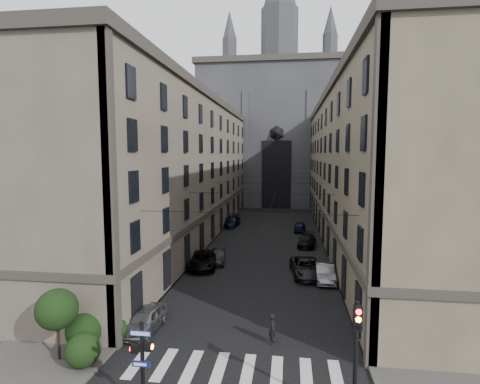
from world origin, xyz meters
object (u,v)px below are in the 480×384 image
at_px(gothic_tower, 279,126).
at_px(traffic_light_right, 356,347).
at_px(pedestrian_signal_left, 142,359).
at_px(car_right_midfar, 307,241).
at_px(car_right_midnear, 306,268).
at_px(car_left_far, 231,222).
at_px(car_left_midfar, 204,260).
at_px(car_right_near, 325,273).
at_px(car_right_far, 300,227).
at_px(car_left_near, 146,320).
at_px(pedestrian, 273,329).
at_px(car_left_midnear, 218,256).

bearing_deg(gothic_tower, traffic_light_right, -85.62).
xyz_separation_m(gothic_tower, pedestrian_signal_left, (-3.51, -73.46, -15.48)).
bearing_deg(car_right_midfar, car_right_midnear, -85.43).
height_order(pedestrian_signal_left, car_left_far, pedestrian_signal_left).
bearing_deg(car_left_midfar, car_right_near, -16.76).
distance_m(car_right_midfar, car_right_far, 8.54).
bearing_deg(car_right_far, car_left_near, -105.48).
height_order(car_left_near, car_right_midnear, car_right_midnear).
distance_m(car_left_midfar, car_left_far, 21.36).
xyz_separation_m(pedestrian_signal_left, car_right_near, (9.50, 18.22, -1.57)).
distance_m(pedestrian_signal_left, pedestrian, 8.58).
bearing_deg(pedestrian, car_right_near, -13.51).
height_order(car_right_near, car_right_midnear, car_right_midnear).
distance_m(pedestrian_signal_left, car_left_far, 42.08).
height_order(traffic_light_right, car_right_midnear, traffic_light_right).
distance_m(car_left_far, car_right_midnear, 24.99).
relative_size(car_right_far, pedestrian, 2.26).
bearing_deg(car_left_midfar, pedestrian_signal_left, -89.30).
xyz_separation_m(car_left_midfar, car_right_far, (9.93, 18.66, -0.09)).
bearing_deg(pedestrian_signal_left, car_left_far, 93.66).
distance_m(car_left_midnear, car_right_midnear, 9.45).
xyz_separation_m(pedestrian_signal_left, car_left_midfar, (-2.10, 20.61, -1.53)).
bearing_deg(car_left_midfar, traffic_light_right, -66.07).
xyz_separation_m(pedestrian_signal_left, pedestrian, (5.41, 6.50, -1.42)).
height_order(car_left_midnear, car_left_far, car_left_far).
bearing_deg(car_left_far, gothic_tower, 84.07).
bearing_deg(traffic_light_right, car_left_midfar, 119.04).
relative_size(car_left_midnear, car_right_near, 0.89).
distance_m(car_left_midnear, pedestrian, 17.15).
relative_size(car_left_midnear, pedestrian, 2.24).
bearing_deg(car_right_midnear, pedestrian_signal_left, -118.69).
xyz_separation_m(gothic_tower, car_left_midfar, (-5.61, -52.84, -17.01)).
bearing_deg(car_right_midfar, car_left_near, -107.95).
relative_size(gothic_tower, car_right_midnear, 10.11).
height_order(car_left_near, car_left_midnear, car_left_near).
xyz_separation_m(traffic_light_right, pedestrian, (-3.70, 6.08, -2.39)).
xyz_separation_m(traffic_light_right, car_left_far, (-11.80, 41.54, -2.51)).
xyz_separation_m(car_left_midnear, car_left_midfar, (-1.09, -1.79, 0.12)).
distance_m(traffic_light_right, car_left_near, 13.78).
distance_m(gothic_tower, traffic_light_right, 74.67).
relative_size(car_left_far, pedestrian, 2.97).
bearing_deg(pedestrian_signal_left, pedestrian, 50.21).
relative_size(car_right_midnear, car_right_far, 1.41).
relative_size(traffic_light_right, car_right_midfar, 1.07).
height_order(pedestrian_signal_left, car_right_far, pedestrian_signal_left).
height_order(car_right_midfar, pedestrian, pedestrian).
bearing_deg(pedestrian_signal_left, traffic_light_right, 2.64).
bearing_deg(car_left_far, car_right_near, -57.62).
relative_size(car_left_midfar, pedestrian, 3.14).
height_order(car_left_near, pedestrian, pedestrian).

